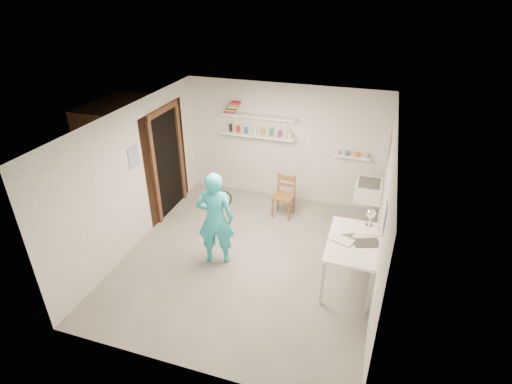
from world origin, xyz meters
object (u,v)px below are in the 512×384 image
(wooden_chair, at_px, (284,196))
(desk_lamp, at_px, (371,214))
(belfast_sink, at_px, (368,190))
(man, at_px, (215,219))
(work_table, at_px, (350,263))
(wall_clock, at_px, (223,198))

(wooden_chair, relative_size, desk_lamp, 5.61)
(belfast_sink, distance_m, man, 2.93)
(work_table, height_order, desk_lamp, desk_lamp)
(man, bearing_deg, belfast_sink, -153.67)
(wall_clock, bearing_deg, wooden_chair, 52.72)
(work_table, relative_size, desk_lamp, 8.00)
(man, relative_size, work_table, 1.35)
(man, bearing_deg, work_table, 167.75)
(belfast_sink, xyz_separation_m, man, (-2.23, -1.90, 0.10))
(wall_clock, relative_size, work_table, 0.24)
(wall_clock, height_order, desk_lamp, wall_clock)
(man, bearing_deg, wall_clock, -118.38)
(man, xyz_separation_m, desk_lamp, (2.32, 0.55, 0.21))
(work_table, bearing_deg, wooden_chair, 131.31)
(work_table, xyz_separation_m, desk_lamp, (0.20, 0.48, 0.62))
(man, height_order, wooden_chair, man)
(belfast_sink, height_order, work_table, belfast_sink)
(belfast_sink, relative_size, man, 0.37)
(man, height_order, wall_clock, man)
(wall_clock, relative_size, wooden_chair, 0.35)
(wooden_chair, distance_m, desk_lamp, 2.08)
(belfast_sink, bearing_deg, wall_clock, -142.13)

